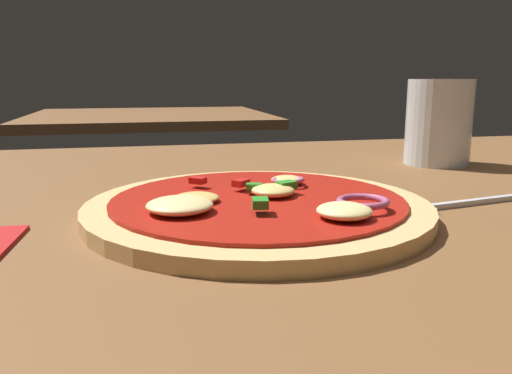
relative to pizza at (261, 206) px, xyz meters
name	(u,v)px	position (x,y,z in m)	size (l,w,h in m)	color
dining_table	(264,239)	(0.00, -0.02, -0.02)	(1.40, 0.98, 0.03)	brown
pizza	(261,206)	(0.00, 0.00, 0.00)	(0.28, 0.28, 0.03)	tan
fork	(455,204)	(0.17, -0.01, -0.01)	(0.19, 0.05, 0.00)	silver
beer_glass	(438,126)	(0.29, 0.20, 0.04)	(0.08, 0.08, 0.11)	silver
background_table	(150,118)	(-0.06, 1.27, -0.02)	(0.73, 0.65, 0.03)	brown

